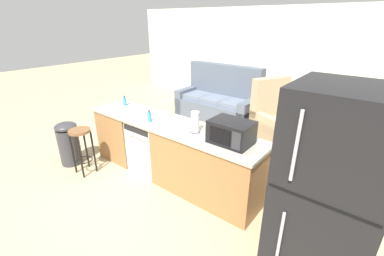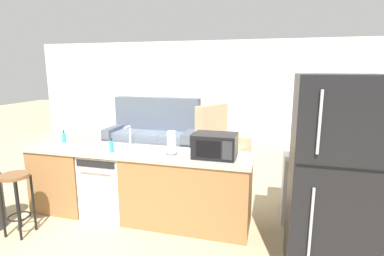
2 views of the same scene
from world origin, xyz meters
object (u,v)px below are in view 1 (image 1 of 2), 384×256
Objects in this scene: stove_range at (340,189)px; soap_bottle at (149,117)px; dishwasher at (152,145)px; trash_bin at (69,143)px; refrigerator at (325,203)px; kettle at (332,148)px; paper_towel_roll at (195,122)px; couch at (219,101)px; bar_stool at (81,142)px; microwave at (231,132)px; dish_soap_bottle at (125,101)px; armchair at (274,120)px.

stove_range is 2.61m from soap_bottle.
soap_bottle reaches higher than dishwasher.
refrigerator is at bearing 2.93° from trash_bin.
soap_bottle reaches higher than stove_range.
soap_bottle is 0.86× the size of kettle.
paper_towel_roll reaches higher than soap_bottle.
couch is at bearing 100.42° from dishwasher.
dishwasher is 2.53m from kettle.
bar_stool is (-3.19, -1.17, -0.45)m from kettle.
bar_stool is (-2.18, -0.75, -0.50)m from microwave.
dishwasher is at bearing 44.86° from bar_stool.
dishwasher is 0.95m from dish_soap_bottle.
trash_bin is 3.93m from armchair.
couch reaches higher than paper_towel_roll.
microwave is 0.68× the size of bar_stool.
armchair reaches higher than trash_bin.
kettle is (-0.17, -0.13, 0.53)m from stove_range.
bar_stool is at bearing -135.14° from dishwasher.
dish_soap_bottle is at bearing 170.19° from dishwasher.
paper_towel_roll is 0.76m from soap_bottle.
microwave is (-1.18, -0.55, 0.59)m from stove_range.
refrigerator reaches higher than soap_bottle.
couch reaches higher than bar_stool.
stove_range is 1.80× the size of microwave.
stove_range is 1.89m from paper_towel_roll.
dishwasher is 1.14× the size of bar_stool.
paper_towel_roll is at bearing 19.11° from trash_bin.
microwave is at bearing -55.17° from couch.
trash_bin is (-1.21, -0.74, -0.04)m from dishwasher.
stove_range is at bearing 18.74° from trash_bin.
bar_stool and trash_bin have the same top height.
soap_bottle is at bearing 170.26° from refrigerator.
bar_stool is 0.37× the size of couch.
refrigerator is at bearing -80.34° from kettle.
bar_stool is 1.00× the size of trash_bin.
refrigerator reaches higher than dish_soap_bottle.
refrigerator is 0.94× the size of couch.
kettle is at bearing 15.88° from paper_towel_roll.
stove_range is 1.22× the size of bar_stool.
paper_towel_roll reaches higher than trash_bin.
soap_bottle is 0.94m from dish_soap_bottle.
dish_soap_bottle is 3.02m from armchair.
kettle is at bearing -55.84° from armchair.
bar_stool is 0.62× the size of armchair.
armchair is at bearing 60.88° from bar_stool.
bar_stool is at bearing -93.98° from couch.
soap_bottle is 0.09× the size of couch.
dishwasher is 0.93× the size of stove_range.
refrigerator is 10.68× the size of dish_soap_bottle.
armchair is (-1.39, 2.05, -0.64)m from kettle.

